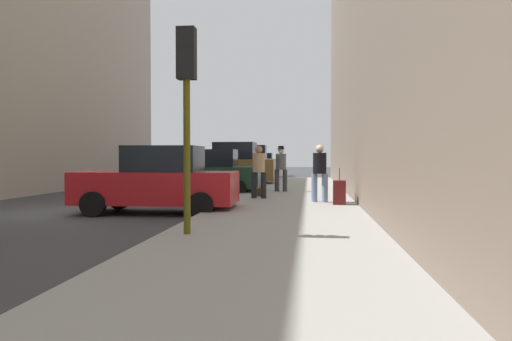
{
  "coord_description": "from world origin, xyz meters",
  "views": [
    {
      "loc": [
        6.63,
        -12.73,
        1.51
      ],
      "look_at": [
        4.41,
        7.97,
        0.93
      ],
      "focal_mm": 35.0,
      "sensor_mm": 36.0,
      "label": 1
    }
  ],
  "objects_px": {
    "parked_red_hatchback": "(158,181)",
    "parked_white_van": "(248,164)",
    "parked_blue_sedan": "(258,165)",
    "traffic_light": "(187,85)",
    "pedestrian_with_beanie": "(281,166)",
    "rolling_suitcase": "(339,192)",
    "parked_bronze_suv": "(232,166)",
    "fire_hydrant": "(256,181)",
    "parked_dark_green_sedan": "(208,173)",
    "pedestrian_in_jeans": "(320,170)",
    "pedestrian_in_tan_coat": "(259,169)",
    "duffel_bag": "(261,192)"
  },
  "relations": [
    {
      "from": "parked_red_hatchback",
      "to": "parked_white_van",
      "type": "relative_size",
      "value": 0.92
    },
    {
      "from": "parked_blue_sedan",
      "to": "traffic_light",
      "type": "bearing_deg",
      "value": -86.48
    },
    {
      "from": "pedestrian_with_beanie",
      "to": "parked_red_hatchback",
      "type": "bearing_deg",
      "value": -113.51
    },
    {
      "from": "traffic_light",
      "to": "rolling_suitcase",
      "type": "height_order",
      "value": "traffic_light"
    },
    {
      "from": "parked_bronze_suv",
      "to": "fire_hydrant",
      "type": "relative_size",
      "value": 6.63
    },
    {
      "from": "parked_dark_green_sedan",
      "to": "pedestrian_in_jeans",
      "type": "xyz_separation_m",
      "value": [
        4.29,
        -4.37,
        0.26
      ]
    },
    {
      "from": "parked_red_hatchback",
      "to": "pedestrian_in_jeans",
      "type": "distance_m",
      "value": 4.79
    },
    {
      "from": "parked_red_hatchback",
      "to": "pedestrian_in_tan_coat",
      "type": "relative_size",
      "value": 2.48
    },
    {
      "from": "fire_hydrant",
      "to": "parked_white_van",
      "type": "bearing_deg",
      "value": 98.66
    },
    {
      "from": "parked_dark_green_sedan",
      "to": "parked_blue_sedan",
      "type": "relative_size",
      "value": 1.0
    },
    {
      "from": "pedestrian_in_tan_coat",
      "to": "pedestrian_with_beanie",
      "type": "height_order",
      "value": "pedestrian_with_beanie"
    },
    {
      "from": "parked_bronze_suv",
      "to": "parked_dark_green_sedan",
      "type": "bearing_deg",
      "value": -90.0
    },
    {
      "from": "parked_red_hatchback",
      "to": "parked_white_van",
      "type": "distance_m",
      "value": 19.27
    },
    {
      "from": "traffic_light",
      "to": "rolling_suitcase",
      "type": "bearing_deg",
      "value": 62.88
    },
    {
      "from": "parked_bronze_suv",
      "to": "pedestrian_in_jeans",
      "type": "xyz_separation_m",
      "value": [
        4.29,
        -10.54,
        0.07
      ]
    },
    {
      "from": "parked_white_van",
      "to": "fire_hydrant",
      "type": "distance_m",
      "value": 11.99
    },
    {
      "from": "pedestrian_in_jeans",
      "to": "rolling_suitcase",
      "type": "bearing_deg",
      "value": -48.5
    },
    {
      "from": "pedestrian_with_beanie",
      "to": "rolling_suitcase",
      "type": "height_order",
      "value": "pedestrian_with_beanie"
    },
    {
      "from": "traffic_light",
      "to": "pedestrian_with_beanie",
      "type": "height_order",
      "value": "traffic_light"
    },
    {
      "from": "pedestrian_in_jeans",
      "to": "parked_red_hatchback",
      "type": "bearing_deg",
      "value": -153.67
    },
    {
      "from": "pedestrian_in_tan_coat",
      "to": "rolling_suitcase",
      "type": "bearing_deg",
      "value": -35.61
    },
    {
      "from": "parked_bronze_suv",
      "to": "traffic_light",
      "type": "height_order",
      "value": "traffic_light"
    },
    {
      "from": "traffic_light",
      "to": "duffel_bag",
      "type": "distance_m",
      "value": 8.88
    },
    {
      "from": "parked_white_van",
      "to": "rolling_suitcase",
      "type": "relative_size",
      "value": 4.45
    },
    {
      "from": "parked_red_hatchback",
      "to": "duffel_bag",
      "type": "distance_m",
      "value": 4.83
    },
    {
      "from": "fire_hydrant",
      "to": "traffic_light",
      "type": "height_order",
      "value": "traffic_light"
    },
    {
      "from": "traffic_light",
      "to": "pedestrian_in_tan_coat",
      "type": "relative_size",
      "value": 2.11
    },
    {
      "from": "fire_hydrant",
      "to": "duffel_bag",
      "type": "bearing_deg",
      "value": -80.75
    },
    {
      "from": "parked_bronze_suv",
      "to": "rolling_suitcase",
      "type": "xyz_separation_m",
      "value": [
        4.84,
        -11.16,
        -0.54
      ]
    },
    {
      "from": "parked_red_hatchback",
      "to": "fire_hydrant",
      "type": "distance_m",
      "value": 7.65
    },
    {
      "from": "fire_hydrant",
      "to": "rolling_suitcase",
      "type": "relative_size",
      "value": 0.68
    },
    {
      "from": "traffic_light",
      "to": "parked_blue_sedan",
      "type": "bearing_deg",
      "value": 93.52
    },
    {
      "from": "duffel_bag",
      "to": "pedestrian_in_tan_coat",
      "type": "bearing_deg",
      "value": -89.09
    },
    {
      "from": "pedestrian_in_jeans",
      "to": "pedestrian_with_beanie",
      "type": "height_order",
      "value": "pedestrian_with_beanie"
    },
    {
      "from": "parked_white_van",
      "to": "rolling_suitcase",
      "type": "bearing_deg",
      "value": -74.77
    },
    {
      "from": "pedestrian_in_tan_coat",
      "to": "rolling_suitcase",
      "type": "relative_size",
      "value": 1.64
    },
    {
      "from": "parked_red_hatchback",
      "to": "parked_white_van",
      "type": "height_order",
      "value": "parked_white_van"
    },
    {
      "from": "pedestrian_with_beanie",
      "to": "duffel_bag",
      "type": "xyz_separation_m",
      "value": [
        -0.55,
        -2.42,
        -0.85
      ]
    },
    {
      "from": "pedestrian_with_beanie",
      "to": "parked_bronze_suv",
      "type": "bearing_deg",
      "value": 115.47
    },
    {
      "from": "parked_blue_sedan",
      "to": "pedestrian_in_jeans",
      "type": "bearing_deg",
      "value": -79.73
    },
    {
      "from": "rolling_suitcase",
      "to": "pedestrian_in_tan_coat",
      "type": "bearing_deg",
      "value": 144.39
    },
    {
      "from": "pedestrian_in_tan_coat",
      "to": "parked_white_van",
      "type": "bearing_deg",
      "value": 98.34
    },
    {
      "from": "parked_bronze_suv",
      "to": "pedestrian_with_beanie",
      "type": "height_order",
      "value": "parked_bronze_suv"
    },
    {
      "from": "parked_blue_sedan",
      "to": "parked_white_van",
      "type": "bearing_deg",
      "value": -90.0
    },
    {
      "from": "fire_hydrant",
      "to": "pedestrian_in_tan_coat",
      "type": "relative_size",
      "value": 0.41
    },
    {
      "from": "duffel_bag",
      "to": "pedestrian_in_jeans",
      "type": "bearing_deg",
      "value": -46.61
    },
    {
      "from": "parked_blue_sedan",
      "to": "duffel_bag",
      "type": "relative_size",
      "value": 9.64
    },
    {
      "from": "traffic_light",
      "to": "parked_red_hatchback",
      "type": "bearing_deg",
      "value": 113.22
    },
    {
      "from": "parked_dark_green_sedan",
      "to": "pedestrian_with_beanie",
      "type": "height_order",
      "value": "pedestrian_with_beanie"
    },
    {
      "from": "pedestrian_in_tan_coat",
      "to": "rolling_suitcase",
      "type": "distance_m",
      "value": 3.13
    }
  ]
}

